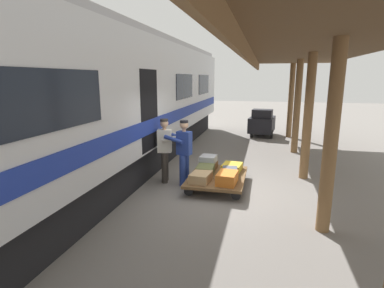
{
  "coord_description": "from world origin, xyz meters",
  "views": [
    {
      "loc": [
        -0.94,
        7.09,
        2.75
      ],
      "look_at": [
        0.77,
        -0.01,
        1.15
      ],
      "focal_mm": 28.39,
      "sensor_mm": 36.0,
      "label": 1
    }
  ],
  "objects_px": {
    "luggage_cart": "(217,177)",
    "suitcase_slate_roller": "(230,172)",
    "suitcase_brown_leather": "(209,165)",
    "porter_in_overalls": "(184,150)",
    "suitcase_yellow_case": "(232,167)",
    "porter_by_door": "(165,148)",
    "suitcase_tan_vintage": "(201,177)",
    "suitcase_gray_aluminum": "(208,159)",
    "baggage_tug": "(262,123)",
    "train_car": "(95,105)",
    "suitcase_olive_duffel": "(205,170)",
    "suitcase_orange_carryall": "(227,178)"
  },
  "relations": [
    {
      "from": "suitcase_orange_carryall",
      "to": "suitcase_yellow_case",
      "type": "bearing_deg",
      "value": -90.0
    },
    {
      "from": "suitcase_yellow_case",
      "to": "suitcase_slate_roller",
      "type": "bearing_deg",
      "value": 90.0
    },
    {
      "from": "train_car",
      "to": "suitcase_orange_carryall",
      "type": "distance_m",
      "value": 3.87
    },
    {
      "from": "suitcase_olive_duffel",
      "to": "suitcase_yellow_case",
      "type": "xyz_separation_m",
      "value": [
        -0.63,
        -0.55,
        -0.03
      ]
    },
    {
      "from": "suitcase_orange_carryall",
      "to": "baggage_tug",
      "type": "distance_m",
      "value": 8.0
    },
    {
      "from": "train_car",
      "to": "porter_by_door",
      "type": "bearing_deg",
      "value": -169.15
    },
    {
      "from": "suitcase_slate_roller",
      "to": "baggage_tug",
      "type": "bearing_deg",
      "value": -95.23
    },
    {
      "from": "suitcase_slate_roller",
      "to": "porter_in_overalls",
      "type": "distance_m",
      "value": 1.31
    },
    {
      "from": "luggage_cart",
      "to": "suitcase_yellow_case",
      "type": "relative_size",
      "value": 3.47
    },
    {
      "from": "suitcase_yellow_case",
      "to": "suitcase_tan_vintage",
      "type": "bearing_deg",
      "value": 60.21
    },
    {
      "from": "porter_in_overalls",
      "to": "baggage_tug",
      "type": "height_order",
      "value": "porter_in_overalls"
    },
    {
      "from": "baggage_tug",
      "to": "suitcase_brown_leather",
      "type": "bearing_deg",
      "value": 79.19
    },
    {
      "from": "suitcase_yellow_case",
      "to": "porter_by_door",
      "type": "bearing_deg",
      "value": 16.85
    },
    {
      "from": "suitcase_gray_aluminum",
      "to": "suitcase_slate_roller",
      "type": "bearing_deg",
      "value": 141.18
    },
    {
      "from": "luggage_cart",
      "to": "suitcase_slate_roller",
      "type": "distance_m",
      "value": 0.35
    },
    {
      "from": "suitcase_yellow_case",
      "to": "suitcase_gray_aluminum",
      "type": "bearing_deg",
      "value": 2.17
    },
    {
      "from": "suitcase_olive_duffel",
      "to": "porter_by_door",
      "type": "bearing_deg",
      "value": -1.63
    },
    {
      "from": "train_car",
      "to": "suitcase_slate_roller",
      "type": "relative_size",
      "value": 38.35
    },
    {
      "from": "suitcase_gray_aluminum",
      "to": "baggage_tug",
      "type": "height_order",
      "value": "baggage_tug"
    },
    {
      "from": "luggage_cart",
      "to": "suitcase_orange_carryall",
      "type": "height_order",
      "value": "suitcase_orange_carryall"
    },
    {
      "from": "suitcase_slate_roller",
      "to": "porter_by_door",
      "type": "distance_m",
      "value": 1.8
    },
    {
      "from": "luggage_cart",
      "to": "suitcase_tan_vintage",
      "type": "relative_size",
      "value": 3.3
    },
    {
      "from": "suitcase_brown_leather",
      "to": "suitcase_gray_aluminum",
      "type": "relative_size",
      "value": 1.04
    },
    {
      "from": "suitcase_yellow_case",
      "to": "porter_by_door",
      "type": "height_order",
      "value": "porter_by_door"
    },
    {
      "from": "suitcase_tan_vintage",
      "to": "baggage_tug",
      "type": "distance_m",
      "value": 8.07
    },
    {
      "from": "train_car",
      "to": "suitcase_gray_aluminum",
      "type": "distance_m",
      "value": 3.32
    },
    {
      "from": "baggage_tug",
      "to": "suitcase_slate_roller",
      "type": "bearing_deg",
      "value": 84.77
    },
    {
      "from": "suitcase_gray_aluminum",
      "to": "porter_in_overalls",
      "type": "relative_size",
      "value": 0.27
    },
    {
      "from": "suitcase_brown_leather",
      "to": "porter_in_overalls",
      "type": "bearing_deg",
      "value": 49.13
    },
    {
      "from": "suitcase_orange_carryall",
      "to": "baggage_tug",
      "type": "bearing_deg",
      "value": -94.87
    },
    {
      "from": "porter_by_door",
      "to": "suitcase_olive_duffel",
      "type": "bearing_deg",
      "value": 178.37
    },
    {
      "from": "suitcase_orange_carryall",
      "to": "porter_in_overalls",
      "type": "distance_m",
      "value": 1.37
    },
    {
      "from": "porter_by_door",
      "to": "luggage_cart",
      "type": "bearing_deg",
      "value": 178.74
    },
    {
      "from": "suitcase_gray_aluminum",
      "to": "suitcase_orange_carryall",
      "type": "bearing_deg",
      "value": 121.26
    },
    {
      "from": "suitcase_tan_vintage",
      "to": "suitcase_slate_roller",
      "type": "distance_m",
      "value": 0.84
    },
    {
      "from": "suitcase_olive_duffel",
      "to": "suitcase_tan_vintage",
      "type": "bearing_deg",
      "value": 90.0
    },
    {
      "from": "suitcase_orange_carryall",
      "to": "suitcase_gray_aluminum",
      "type": "bearing_deg",
      "value": -58.74
    },
    {
      "from": "suitcase_olive_duffel",
      "to": "suitcase_orange_carryall",
      "type": "xyz_separation_m",
      "value": [
        -0.63,
        0.55,
        0.02
      ]
    },
    {
      "from": "suitcase_tan_vintage",
      "to": "porter_in_overalls",
      "type": "distance_m",
      "value": 0.89
    },
    {
      "from": "luggage_cart",
      "to": "suitcase_brown_leather",
      "type": "height_order",
      "value": "suitcase_brown_leather"
    },
    {
      "from": "train_car",
      "to": "suitcase_tan_vintage",
      "type": "bearing_deg",
      "value": 175.18
    },
    {
      "from": "suitcase_olive_duffel",
      "to": "suitcase_tan_vintage",
      "type": "distance_m",
      "value": 0.55
    },
    {
      "from": "suitcase_tan_vintage",
      "to": "suitcase_olive_duffel",
      "type": "bearing_deg",
      "value": -90.0
    },
    {
      "from": "suitcase_olive_duffel",
      "to": "suitcase_brown_leather",
      "type": "relative_size",
      "value": 1.23
    },
    {
      "from": "suitcase_brown_leather",
      "to": "train_car",
      "type": "bearing_deg",
      "value": 16.72
    },
    {
      "from": "suitcase_tan_vintage",
      "to": "suitcase_brown_leather",
      "type": "distance_m",
      "value": 1.1
    },
    {
      "from": "train_car",
      "to": "suitcase_brown_leather",
      "type": "xyz_separation_m",
      "value": [
        -2.87,
        -0.86,
        -1.68
      ]
    },
    {
      "from": "suitcase_olive_duffel",
      "to": "suitcase_brown_leather",
      "type": "distance_m",
      "value": 0.55
    },
    {
      "from": "suitcase_tan_vintage",
      "to": "suitcase_gray_aluminum",
      "type": "xyz_separation_m",
      "value": [
        0.02,
        -1.08,
        0.17
      ]
    },
    {
      "from": "suitcase_tan_vintage",
      "to": "suitcase_gray_aluminum",
      "type": "distance_m",
      "value": 1.09
    }
  ]
}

